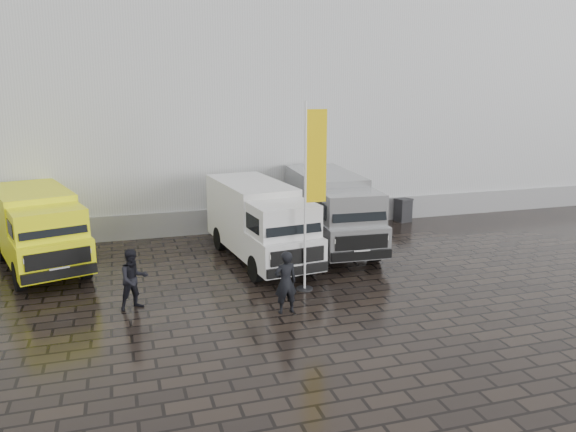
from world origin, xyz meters
name	(u,v)px	position (x,y,z in m)	size (l,w,h in m)	color
ground	(301,300)	(0.00, 0.00, 0.00)	(120.00, 120.00, 0.00)	black
exhibition_hall	(243,83)	(2.00, 16.00, 6.00)	(44.00, 16.00, 12.00)	silver
hall_plinth	(287,216)	(2.00, 7.95, 0.50)	(44.00, 0.15, 1.00)	gray
van_yellow	(39,231)	(-7.34, 5.14, 1.28)	(2.13, 5.55, 2.56)	#F9FF0D
van_white	(260,224)	(-0.21, 3.87, 1.31)	(2.02, 6.06, 2.63)	white
van_silver	(331,212)	(2.73, 4.70, 1.35)	(2.08, 6.24, 2.70)	#9C9EA0
flagpole	(311,186)	(0.55, 0.77, 3.12)	(0.88, 0.50, 5.52)	black
wheelie_bin	(403,210)	(7.22, 7.47, 0.52)	(0.62, 0.62, 1.03)	black
person_front	(286,282)	(-0.68, -0.72, 0.86)	(0.63, 0.41, 1.72)	black
person_tent	(134,279)	(-4.53, 0.75, 0.84)	(0.82, 0.64, 1.68)	black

